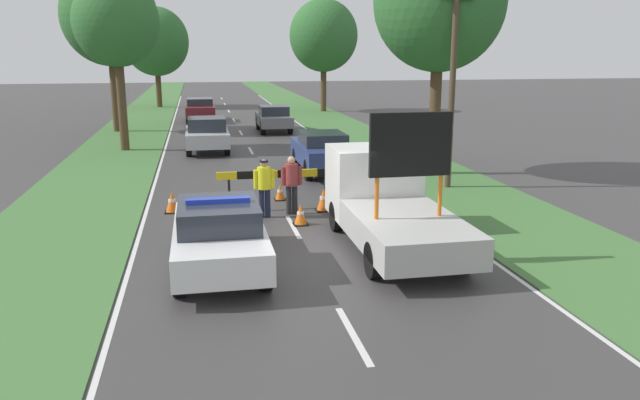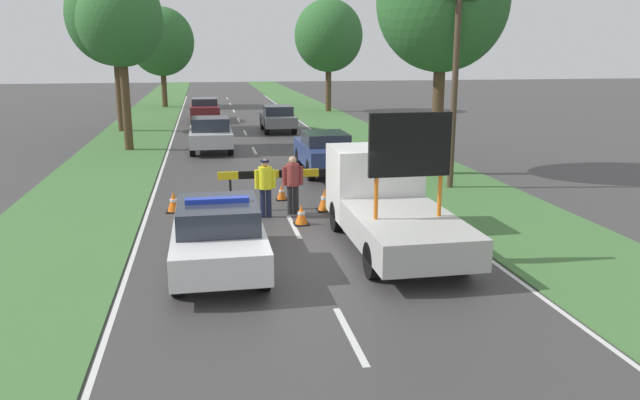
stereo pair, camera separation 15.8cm
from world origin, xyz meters
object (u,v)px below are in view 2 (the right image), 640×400
Objects in this scene: traffic_cone_behind_barrier at (282,192)px; roadside_tree_far_left at (120,23)px; queued_car_sedan_silver at (211,134)px; traffic_cone_near_police at (174,202)px; queued_car_suv_grey at (278,118)px; queued_car_wagon_maroon at (205,109)px; utility_pole at (455,82)px; pedestrian_civilian at (293,180)px; roadside_tree_mid_left at (161,42)px; queued_car_hatch_blue at (325,151)px; police_car at (218,234)px; roadside_tree_near_left at (114,16)px; traffic_cone_centre_front at (325,200)px; traffic_cone_near_truck at (301,215)px; road_barrier at (279,176)px; police_officer at (265,183)px; roadside_tree_mid_right at (329,36)px; roadside_tree_near_right at (443,2)px; work_truck at (388,202)px.

roadside_tree_far_left is at bearing 117.42° from traffic_cone_behind_barrier.
traffic_cone_behind_barrier is 0.13× the size of queued_car_sedan_silver.
traffic_cone_near_police is 0.15× the size of queued_car_suv_grey.
queued_car_wagon_maroon is 0.64× the size of utility_pole.
pedestrian_civilian is 0.21× the size of roadside_tree_mid_left.
pedestrian_civilian is 6.21m from queued_car_hatch_blue.
police_car is 0.57× the size of roadside_tree_mid_left.
queued_car_suv_grey is (-0.32, 12.46, -0.04)m from queued_car_hatch_blue.
roadside_tree_near_left is 7.34m from roadside_tree_far_left.
traffic_cone_near_truck is (-0.90, -1.36, -0.05)m from traffic_cone_centre_front.
traffic_cone_centre_front is 36.25m from roadside_tree_mid_left.
queued_car_suv_grey is (3.90, 22.57, 0.01)m from police_car.
police_officer is (-0.48, -0.90, 0.01)m from road_barrier.
pedestrian_civilian is at bearing -167.89° from traffic_cone_centre_front.
police_car is 0.58× the size of roadside_tree_far_left.
police_car is 9.15× the size of traffic_cone_behind_barrier.
queued_car_sedan_silver is 0.90× the size of queued_car_wagon_maroon.
roadside_tree_near_left is 16.83m from roadside_tree_mid_right.
roadside_tree_mid_right reaches higher than traffic_cone_centre_front.
queued_car_wagon_maroon is at bearing 115.83° from pedestrian_civilian.
roadside_tree_far_left is at bearing 101.90° from traffic_cone_near_police.
roadside_tree_near_left is at bearing -57.44° from queued_car_hatch_blue.
queued_car_hatch_blue is 1.10× the size of queued_car_suv_grey.
queued_car_hatch_blue is (2.84, 6.09, -0.15)m from police_officer.
road_barrier is 0.43× the size of roadside_tree_mid_right.
traffic_cone_near_police is 11.76m from roadside_tree_near_right.
roadside_tree_near_right reaches higher than pedestrian_civilian.
roadside_tree_mid_left is (-3.38, 23.75, 4.37)m from queued_car_sedan_silver.
roadside_tree_far_left is at bearing 118.39° from traffic_cone_centre_front.
roadside_tree_mid_right reaches higher than queued_car_sedan_silver.
queued_car_hatch_blue is 0.63× the size of utility_pole.
road_barrier is at bearing -147.06° from roadside_tree_near_right.
police_officer reaches higher than traffic_cone_centre_front.
roadside_tree_mid_right is (8.99, 17.75, 4.75)m from queued_car_sedan_silver.
traffic_cone_behind_barrier is at bearing -173.32° from utility_pole.
road_barrier is 0.74m from pedestrian_civilian.
utility_pole reaches higher than work_truck.
road_barrier is at bearing 94.84° from queued_car_wagon_maroon.
roadside_tree_mid_right is (6.86, 29.54, 4.58)m from pedestrian_civilian.
police_car is 13.36m from roadside_tree_near_right.
police_officer is 9.95m from roadside_tree_near_right.
work_truck is 2.76m from traffic_cone_near_truck.
traffic_cone_centre_front is at bearing 32.51° from pedestrian_civilian.
utility_pole is (9.02, 1.59, 3.22)m from traffic_cone_near_police.
roadside_tree_mid_left is at bearing 108.66° from utility_pole.
queued_car_sedan_silver is 0.45× the size of roadside_tree_near_right.
traffic_cone_near_truck is 0.07× the size of roadside_tree_far_left.
pedestrian_civilian is at bearing 62.75° from police_car.
pedestrian_civilian is 0.24× the size of utility_pole.
traffic_cone_centre_front is 0.10× the size of utility_pole.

